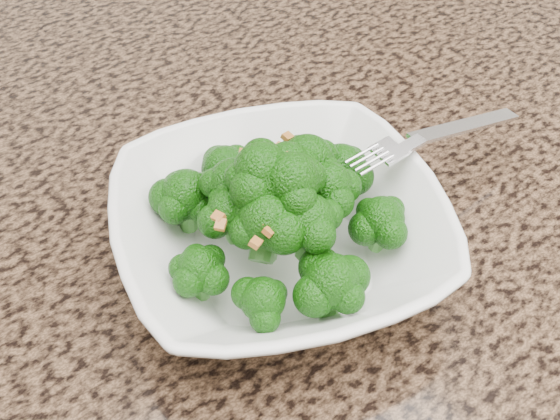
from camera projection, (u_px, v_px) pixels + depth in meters
granite_counter at (347, 199)px, 0.58m from camera, size 1.64×1.04×0.03m
bowl at (280, 232)px, 0.50m from camera, size 0.30×0.30×0.06m
broccoli_pile at (280, 166)px, 0.45m from camera, size 0.20×0.20×0.07m
garlic_topping at (280, 121)px, 0.43m from camera, size 0.12×0.12×0.01m
fork at (414, 143)px, 0.51m from camera, size 0.19×0.04×0.01m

